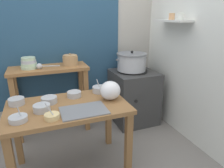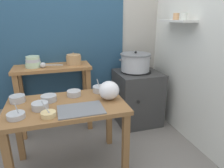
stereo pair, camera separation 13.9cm
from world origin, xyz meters
name	(u,v)px [view 1 (the left image)]	position (x,y,z in m)	size (l,w,h in m)	color
ground_plane	(85,164)	(0.00, 0.00, 0.00)	(9.00, 9.00, 0.00)	gray
wall_back	(68,32)	(0.08, 1.10, 1.30)	(4.40, 0.12, 2.60)	#B2ADA3
wall_right	(191,34)	(1.40, 0.20, 1.30)	(0.30, 3.20, 2.60)	silver
prep_table	(69,116)	(-0.13, -0.01, 0.61)	(1.10, 0.66, 0.72)	olive
back_shelf_table	(50,84)	(-0.23, 0.83, 0.68)	(0.96, 0.40, 0.90)	#9E6B3D
stove_block	(134,96)	(0.92, 0.70, 0.38)	(0.60, 0.61, 0.78)	#383838
steamer_pot	(132,62)	(0.88, 0.72, 0.90)	(0.47, 0.42, 0.28)	#B7BABF
clay_pot	(70,60)	(0.05, 0.83, 0.97)	(0.19, 0.19, 0.16)	tan
bowl_stack_enamel	(29,63)	(-0.45, 0.83, 0.96)	(0.20, 0.20, 0.14)	#B7D1AD
ladle	(40,66)	(-0.32, 0.76, 0.94)	(0.27, 0.11, 0.07)	#B7BABF
serving_tray	(84,110)	(-0.02, -0.18, 0.72)	(0.40, 0.28, 0.01)	slate
plastic_bag	(110,90)	(0.29, -0.01, 0.81)	(0.20, 0.20, 0.19)	white
prep_bowl_0	(49,100)	(-0.29, 0.11, 0.75)	(0.15, 0.15, 0.06)	#B7BABF
prep_bowl_1	(42,108)	(-0.36, -0.05, 0.75)	(0.14, 0.14, 0.06)	#B7BABF
prep_bowl_2	(74,94)	(-0.04, 0.18, 0.75)	(0.14, 0.14, 0.06)	#B7BABF
prep_bowl_3	(18,118)	(-0.54, -0.17, 0.74)	(0.14, 0.14, 0.14)	#B7BABF
prep_bowl_4	(100,89)	(0.25, 0.21, 0.75)	(0.16, 0.16, 0.15)	#B7BABF
prep_bowl_5	(16,101)	(-0.58, 0.18, 0.75)	(0.14, 0.14, 0.06)	#B7BABF
prep_bowl_6	(52,116)	(-0.29, -0.22, 0.74)	(0.12, 0.12, 0.14)	#E5C684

